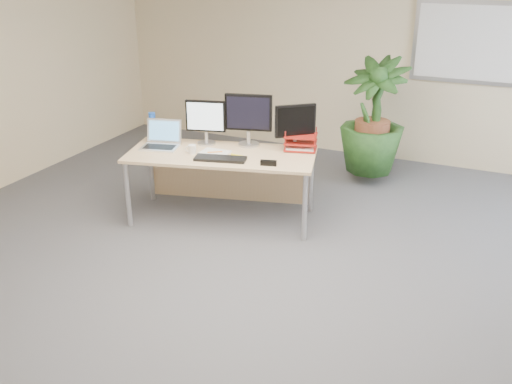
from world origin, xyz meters
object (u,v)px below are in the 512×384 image
at_px(desk, 224,164).
at_px(floor_plant, 373,121).
at_px(monitor_left, 206,119).
at_px(monitor_right, 249,117).
at_px(laptop, 162,141).

relative_size(desk, floor_plant, 1.31).
bearing_deg(monitor_left, monitor_right, 18.06).
xyz_separation_m(monitor_right, laptop, (-0.79, -0.39, -0.24)).
xyz_separation_m(desk, monitor_right, (0.17, 0.23, 0.45)).
relative_size(monitor_left, monitor_right, 0.86).
xyz_separation_m(floor_plant, laptop, (-1.77, -1.65, 0.02)).
bearing_deg(desk, laptop, -165.82).
xyz_separation_m(desk, floor_plant, (1.15, 1.49, 0.19)).
relative_size(floor_plant, laptop, 3.51).
height_order(monitor_left, laptop, monitor_left).
xyz_separation_m(desk, laptop, (-0.62, -0.16, 0.21)).
bearing_deg(desk, monitor_right, 54.16).
bearing_deg(monitor_left, laptop, -145.74).
distance_m(floor_plant, monitor_left, 1.98).
height_order(monitor_right, laptop, monitor_right).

